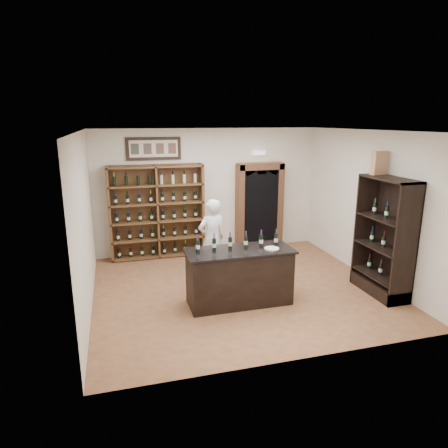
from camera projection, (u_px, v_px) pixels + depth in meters
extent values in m
plane|color=#9A603D|center=(239.00, 288.00, 7.79)|extent=(5.50, 5.50, 0.00)
plane|color=white|center=(241.00, 131.00, 7.03)|extent=(5.50, 5.50, 0.00)
cube|color=silver|center=(209.00, 191.00, 9.74)|extent=(5.50, 0.04, 3.00)
cube|color=silver|center=(85.00, 224.00, 6.70)|extent=(0.04, 5.00, 3.00)
cube|color=silver|center=(369.00, 205.00, 8.13)|extent=(0.04, 5.00, 3.00)
cube|color=brown|center=(156.00, 210.00, 9.48)|extent=(2.20, 0.02, 2.20)
cube|color=brown|center=(110.00, 215.00, 9.04)|extent=(0.06, 0.38, 2.20)
cube|color=brown|center=(202.00, 209.00, 9.59)|extent=(0.06, 0.38, 2.20)
cube|color=brown|center=(157.00, 212.00, 9.31)|extent=(0.04, 0.38, 2.20)
cube|color=brown|center=(159.00, 255.00, 9.58)|extent=(2.18, 0.38, 0.04)
cube|color=brown|center=(158.00, 238.00, 9.47)|extent=(2.18, 0.38, 0.04)
cube|color=brown|center=(158.00, 221.00, 9.37)|extent=(2.18, 0.38, 0.03)
cube|color=brown|center=(157.00, 203.00, 9.26)|extent=(2.18, 0.38, 0.04)
cube|color=brown|center=(156.00, 185.00, 9.15)|extent=(2.18, 0.38, 0.04)
cube|color=brown|center=(155.00, 167.00, 9.04)|extent=(2.18, 0.38, 0.04)
cube|color=black|center=(154.00, 149.00, 9.11)|extent=(1.25, 0.04, 0.52)
cube|color=black|center=(259.00, 207.00, 10.03)|extent=(0.97, 0.29, 2.05)
cube|color=#985D3B|center=(240.00, 208.00, 9.87)|extent=(0.14, 0.35, 2.15)
cube|color=#985D3B|center=(278.00, 206.00, 10.14)|extent=(0.14, 0.35, 2.15)
cube|color=#985D3B|center=(260.00, 166.00, 9.75)|extent=(1.15, 0.35, 0.16)
cube|color=white|center=(259.00, 153.00, 9.77)|extent=(0.30, 0.10, 0.10)
cube|color=black|center=(239.00, 278.00, 7.06)|extent=(1.80, 0.70, 0.94)
cube|color=black|center=(240.00, 251.00, 6.94)|extent=(1.88, 0.78, 0.04)
cylinder|color=black|center=(198.00, 246.00, 6.81)|extent=(0.07, 0.07, 0.21)
cylinder|color=beige|center=(198.00, 247.00, 6.81)|extent=(0.07, 0.07, 0.07)
cylinder|color=#4B2666|center=(198.00, 237.00, 6.77)|extent=(0.03, 0.03, 0.09)
cylinder|color=black|center=(214.00, 244.00, 6.88)|extent=(0.07, 0.07, 0.21)
cylinder|color=beige|center=(214.00, 245.00, 6.89)|extent=(0.07, 0.07, 0.07)
cylinder|color=#4B2666|center=(214.00, 236.00, 6.84)|extent=(0.03, 0.03, 0.09)
cylinder|color=black|center=(230.00, 243.00, 6.96)|extent=(0.07, 0.07, 0.21)
cylinder|color=beige|center=(230.00, 244.00, 6.96)|extent=(0.07, 0.07, 0.07)
cylinder|color=#4B2666|center=(230.00, 235.00, 6.92)|extent=(0.03, 0.03, 0.09)
cylinder|color=black|center=(246.00, 242.00, 7.03)|extent=(0.07, 0.07, 0.21)
cylinder|color=beige|center=(246.00, 243.00, 7.03)|extent=(0.07, 0.07, 0.07)
cylinder|color=#4B2666|center=(246.00, 234.00, 6.99)|extent=(0.03, 0.03, 0.09)
cylinder|color=black|center=(261.00, 240.00, 7.11)|extent=(0.07, 0.07, 0.21)
cylinder|color=beige|center=(261.00, 241.00, 7.11)|extent=(0.07, 0.07, 0.07)
cylinder|color=#4B2666|center=(261.00, 232.00, 7.07)|extent=(0.03, 0.03, 0.09)
cylinder|color=black|center=(276.00, 239.00, 7.18)|extent=(0.07, 0.07, 0.21)
cylinder|color=beige|center=(276.00, 240.00, 7.18)|extent=(0.07, 0.07, 0.07)
cylinder|color=#4B2666|center=(276.00, 231.00, 7.14)|extent=(0.03, 0.03, 0.09)
cube|color=black|center=(395.00, 236.00, 7.38)|extent=(0.02, 1.20, 2.20)
cube|color=black|center=(406.00, 247.00, 6.78)|extent=(0.48, 0.04, 2.20)
cube|color=black|center=(365.00, 229.00, 7.86)|extent=(0.48, 0.04, 2.20)
cube|color=black|center=(390.00, 179.00, 7.05)|extent=(0.48, 1.20, 0.04)
cube|color=black|center=(379.00, 287.00, 7.57)|extent=(0.48, 1.20, 0.24)
cube|color=black|center=(380.00, 275.00, 7.51)|extent=(0.48, 1.16, 0.03)
cube|color=black|center=(383.00, 248.00, 7.37)|extent=(0.48, 1.16, 0.03)
cube|color=black|center=(386.00, 219.00, 7.23)|extent=(0.48, 1.16, 0.03)
imported|color=silver|center=(212.00, 239.00, 8.14)|extent=(0.69, 0.54, 1.66)
cylinder|color=beige|center=(272.00, 249.00, 6.96)|extent=(0.26, 0.26, 0.02)
cube|color=tan|center=(379.00, 163.00, 7.37)|extent=(0.32, 0.17, 0.43)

